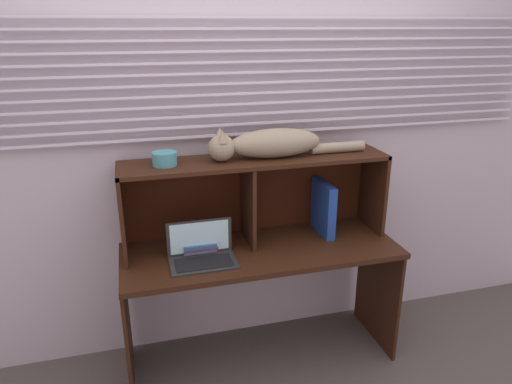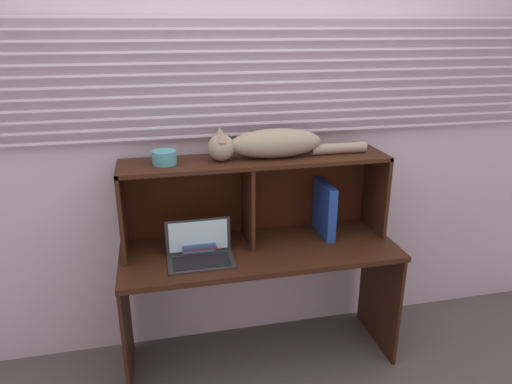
{
  "view_description": "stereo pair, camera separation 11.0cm",
  "coord_description": "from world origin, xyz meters",
  "px_view_note": "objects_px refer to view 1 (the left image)",
  "views": [
    {
      "loc": [
        -0.64,
        -1.99,
        1.89
      ],
      "look_at": [
        0.0,
        0.34,
        1.01
      ],
      "focal_mm": 32.82,
      "sensor_mm": 36.0,
      "label": 1
    },
    {
      "loc": [
        -0.53,
        -2.02,
        1.89
      ],
      "look_at": [
        0.0,
        0.34,
        1.01
      ],
      "focal_mm": 32.82,
      "sensor_mm": 36.0,
      "label": 2
    }
  ],
  "objects_px": {
    "small_basket": "(165,159)",
    "cat": "(269,144)",
    "laptop": "(202,253)",
    "book_stack": "(198,242)",
    "binder_upright": "(323,208)"
  },
  "relations": [
    {
      "from": "small_basket",
      "to": "cat",
      "type": "bearing_deg",
      "value": -0.0
    },
    {
      "from": "laptop",
      "to": "book_stack",
      "type": "distance_m",
      "value": 0.16
    },
    {
      "from": "cat",
      "to": "laptop",
      "type": "distance_m",
      "value": 0.68
    },
    {
      "from": "binder_upright",
      "to": "small_basket",
      "type": "xyz_separation_m",
      "value": [
        -0.89,
        0.0,
        0.36
      ]
    },
    {
      "from": "cat",
      "to": "laptop",
      "type": "height_order",
      "value": "cat"
    },
    {
      "from": "book_stack",
      "to": "small_basket",
      "type": "bearing_deg",
      "value": 179.63
    },
    {
      "from": "binder_upright",
      "to": "book_stack",
      "type": "bearing_deg",
      "value": -179.92
    },
    {
      "from": "laptop",
      "to": "small_basket",
      "type": "height_order",
      "value": "small_basket"
    },
    {
      "from": "laptop",
      "to": "binder_upright",
      "type": "distance_m",
      "value": 0.77
    },
    {
      "from": "laptop",
      "to": "book_stack",
      "type": "bearing_deg",
      "value": 88.47
    },
    {
      "from": "laptop",
      "to": "small_basket",
      "type": "distance_m",
      "value": 0.52
    },
    {
      "from": "cat",
      "to": "book_stack",
      "type": "height_order",
      "value": "cat"
    },
    {
      "from": "cat",
      "to": "book_stack",
      "type": "xyz_separation_m",
      "value": [
        -0.41,
        -0.0,
        -0.53
      ]
    },
    {
      "from": "laptop",
      "to": "small_basket",
      "type": "bearing_deg",
      "value": 131.94
    },
    {
      "from": "book_stack",
      "to": "binder_upright",
      "type": "bearing_deg",
      "value": 0.08
    }
  ]
}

